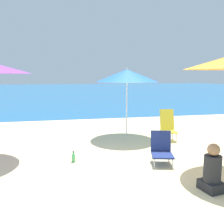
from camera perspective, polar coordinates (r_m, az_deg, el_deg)
ground_plane at (r=5.06m, az=1.80°, el=-13.51°), size 60.00×60.00×0.00m
sea_water at (r=30.62m, az=-9.77°, el=4.90°), size 60.00×40.00×0.01m
beach_umbrella_blue at (r=7.60m, az=3.43°, el=8.29°), size 1.88×1.88×2.10m
beach_chair_navy at (r=5.55m, az=11.24°, el=-8.14°), size 0.56×0.65×0.68m
beach_chair_yellow at (r=7.50m, az=12.61°, el=-2.86°), size 0.48×0.57×0.88m
person_seated_near at (r=4.51m, az=21.94°, el=-12.44°), size 0.36×0.41×0.80m
water_bottle at (r=5.63m, az=-8.79°, el=-10.30°), size 0.08×0.08×0.24m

